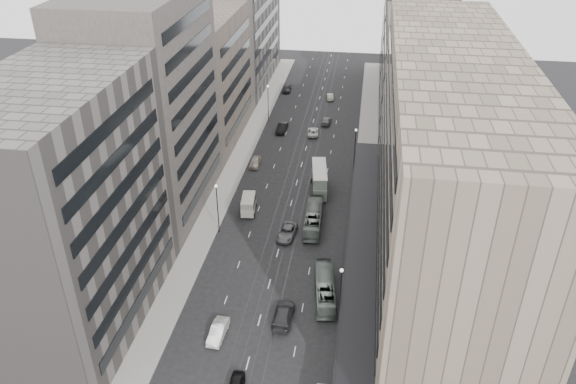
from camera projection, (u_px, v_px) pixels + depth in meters
The scene contains 28 objects.
ground at pixel (268, 289), 74.36m from camera, with size 220.00×220.00×0.00m, color black.
sidewalk_right at pixel (366, 165), 104.83m from camera, with size 4.00×125.00×0.15m, color gray.
sidewalk_left at pixel (241, 156), 107.84m from camera, with size 4.00×125.00×0.15m, color gray.
department_store at pixel (444, 172), 70.94m from camera, with size 19.20×60.00×30.00m.
building_right_mid at pixel (421, 80), 109.99m from camera, with size 15.00×28.00×24.00m, color #443F3B.
building_right_far at pixel (415, 31), 134.59m from camera, with size 15.00×32.00×28.00m, color #68615D.
building_left_a at pixel (64, 213), 62.64m from camera, with size 15.00×28.00×30.00m, color #68615D.
building_left_b at pixel (148, 107), 84.68m from camera, with size 15.00×26.00×34.00m, color #443F3B.
building_left_c at pixel (200, 77), 110.00m from camera, with size 15.00×28.00×25.00m, color #6E6056.
building_left_d at pixel (237, 28), 137.42m from camera, with size 15.00×38.00×28.00m, color #68615D.
lamp_right_near at pixel (340, 290), 66.24m from camera, with size 0.44×0.44×8.32m.
lamp_right_far at pixel (355, 145), 100.39m from camera, with size 0.44×0.44×8.32m.
lamp_left_near at pixel (217, 203), 83.19m from camera, with size 0.44×0.44×8.32m.
lamp_left_far at pixel (268, 99), 119.89m from camera, with size 0.44×0.44×8.32m.
bus_near at pixel (325, 288), 72.33m from camera, with size 2.35×10.03×2.80m, color gray.
bus_far at pixel (313, 218), 86.56m from camera, with size 2.45×10.46×2.91m, color gray.
double_decker at pixel (319, 179), 95.05m from camera, with size 3.48×8.62×4.59m.
panel_van at pixel (248, 204), 89.83m from camera, with size 2.62×4.70×2.84m.
sedan_1 at pixel (218, 331), 66.51m from camera, with size 1.62×4.66×1.53m, color white.
sedan_2 at pixel (287, 232), 84.44m from camera, with size 2.47×5.35×1.49m, color #5C5C5E.
sedan_3 at pixel (283, 314), 68.95m from camera, with size 2.32×5.71×1.66m, color #2B2B2E.
sedan_4 at pixel (255, 162), 104.24m from camera, with size 1.77×4.39×1.49m, color #BBAD9B.
sedan_5 at pixel (282, 128), 117.62m from camera, with size 1.78×5.11×1.68m, color black.
sedan_6 at pixel (313, 132), 116.29m from camera, with size 2.20×4.77×1.33m, color silver.
sedan_7 at pixel (326, 121), 121.36m from camera, with size 1.86×4.56×1.32m, color #5A5B5D.
sedan_8 at pixel (287, 88), 138.51m from camera, with size 1.89×4.70×1.60m, color #272629.
sedan_9 at pixel (330, 97), 133.87m from camera, with size 1.42×4.07×1.34m, color #B4AE95.
pedestrian at pixel (345, 382), 59.69m from camera, with size 0.60×0.39×1.64m, color black.
Camera 1 is at (11.01, -56.67, 48.66)m, focal length 35.00 mm.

